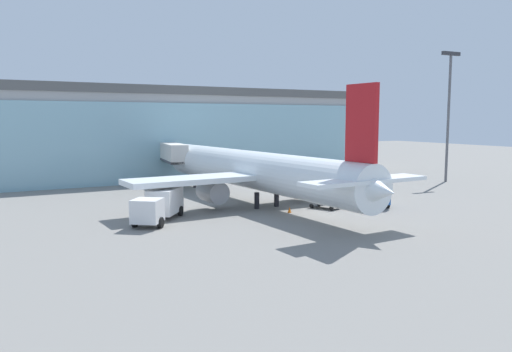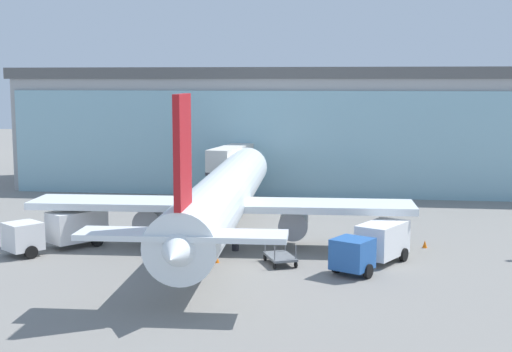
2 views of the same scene
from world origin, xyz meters
name	(u,v)px [view 1 (image 1 of 2)]	position (x,y,z in m)	size (l,w,h in m)	color
ground	(307,214)	(0.00, 0.00, 0.00)	(240.00, 240.00, 0.00)	gray
terminal_building	(182,132)	(0.01, 37.08, 6.73)	(63.27, 19.07, 13.45)	#A3A3A3
jet_bridge	(170,153)	(-4.93, 26.93, 4.22)	(3.66, 13.09, 5.59)	silver
apron_light_mast	(449,105)	(30.58, 11.94, 10.73)	(3.20, 0.40, 18.00)	#59595E
airplane	(256,171)	(-1.95, 6.87, 3.50)	(28.03, 38.60, 11.42)	white
catering_truck	(160,204)	(-13.12, 3.06, 1.47)	(6.04, 7.22, 2.65)	silver
fuel_truck	(370,189)	(9.16, 2.25, 1.47)	(5.17, 7.53, 2.65)	#2659A5
baggage_cart	(325,204)	(3.10, 1.63, 0.50)	(2.65, 3.22, 1.50)	slate
safety_cone_nose	(290,210)	(-1.14, 1.31, 0.28)	(0.36, 0.36, 0.55)	orange
safety_cone_wingtip	(362,191)	(12.81, 8.11, 0.28)	(0.36, 0.36, 0.55)	orange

